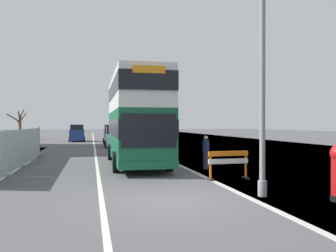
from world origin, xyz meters
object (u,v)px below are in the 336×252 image
object	(u,v)px
car_oncoming_near	(115,137)
car_receding_mid	(112,135)
roadworks_barrier	(228,161)
pedestrian_at_kerb	(206,152)
lamppost_foreground	(262,81)
car_receding_far	(77,133)
double_decker_bus	(135,118)

from	to	relation	value
car_oncoming_near	car_receding_mid	size ratio (longest dim) A/B	0.99
car_oncoming_near	roadworks_barrier	bearing A→B (deg)	-81.20
roadworks_barrier	pedestrian_at_kerb	world-z (taller)	pedestrian_at_kerb
lamppost_foreground	roadworks_barrier	xyz separation A→B (m)	(0.23, 3.44, -2.92)
roadworks_barrier	car_receding_far	distance (m)	35.05
car_receding_mid	pedestrian_at_kerb	bearing A→B (deg)	-82.13
double_decker_bus	roadworks_barrier	world-z (taller)	double_decker_bus
car_oncoming_near	pedestrian_at_kerb	distance (m)	18.11
car_receding_mid	car_receding_far	bearing A→B (deg)	123.07
pedestrian_at_kerb	roadworks_barrier	bearing A→B (deg)	-92.49
double_decker_bus	car_receding_mid	size ratio (longest dim) A/B	2.66
car_oncoming_near	car_receding_mid	world-z (taller)	car_receding_mid
roadworks_barrier	car_oncoming_near	bearing A→B (deg)	98.80
car_oncoming_near	car_receding_far	distance (m)	13.69
car_receding_mid	roadworks_barrier	bearing A→B (deg)	-83.38
car_oncoming_near	car_receding_mid	distance (m)	6.74
double_decker_bus	pedestrian_at_kerb	world-z (taller)	double_decker_bus
lamppost_foreground	pedestrian_at_kerb	distance (m)	7.42
car_oncoming_near	pedestrian_at_kerb	bearing A→B (deg)	-79.09
roadworks_barrier	double_decker_bus	bearing A→B (deg)	116.03
car_oncoming_near	car_receding_far	world-z (taller)	car_receding_far
car_receding_mid	double_decker_bus	bearing A→B (deg)	-89.58
lamppost_foreground	roadworks_barrier	distance (m)	4.52
roadworks_barrier	car_receding_far	bearing A→B (deg)	102.13
double_decker_bus	lamppost_foreground	world-z (taller)	lamppost_foreground
roadworks_barrier	car_oncoming_near	world-z (taller)	car_oncoming_near
roadworks_barrier	car_receding_mid	xyz separation A→B (m)	(-3.24, 27.94, 0.26)
lamppost_foreground	car_oncoming_near	bearing A→B (deg)	97.06
double_decker_bus	lamppost_foreground	bearing A→B (deg)	-73.68
car_receding_mid	pedestrian_at_kerb	world-z (taller)	car_receding_mid
double_decker_bus	roadworks_barrier	distance (m)	7.28
car_oncoming_near	car_receding_far	size ratio (longest dim) A/B	0.94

